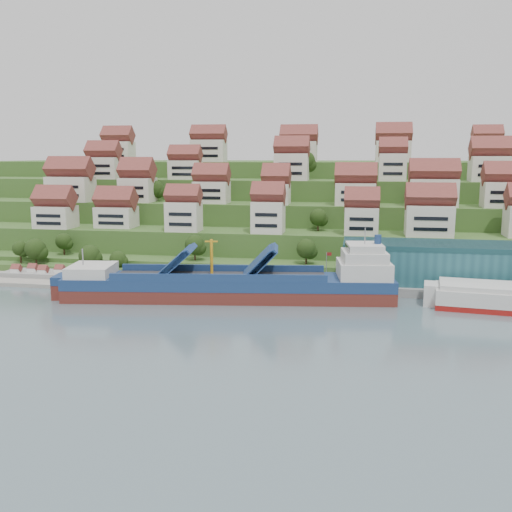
# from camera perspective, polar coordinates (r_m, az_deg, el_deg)

# --- Properties ---
(ground) EXTENTS (300.00, 300.00, 0.00)m
(ground) POSITION_cam_1_polar(r_m,az_deg,el_deg) (135.02, -0.92, -4.38)
(ground) COLOR slate
(ground) RESTS_ON ground
(quay) EXTENTS (180.00, 14.00, 2.20)m
(quay) POSITION_cam_1_polar(r_m,az_deg,el_deg) (147.04, 7.89, -2.83)
(quay) COLOR gray
(quay) RESTS_ON ground
(pebble_beach) EXTENTS (45.00, 20.00, 1.00)m
(pebble_beach) POSITION_cam_1_polar(r_m,az_deg,el_deg) (166.45, -20.09, -2.05)
(pebble_beach) COLOR gray
(pebble_beach) RESTS_ON ground
(hillside) EXTENTS (260.00, 128.00, 31.00)m
(hillside) POSITION_cam_1_polar(r_m,az_deg,el_deg) (234.33, 3.95, 4.43)
(hillside) COLOR #2D4C1E
(hillside) RESTS_ON ground
(hillside_village) EXTENTS (157.41, 63.96, 28.29)m
(hillside_village) POSITION_cam_1_polar(r_m,az_deg,el_deg) (190.16, 2.82, 7.20)
(hillside_village) COLOR silver
(hillside_village) RESTS_ON ground
(hillside_trees) EXTENTS (119.91, 62.70, 32.55)m
(hillside_trees) POSITION_cam_1_polar(r_m,az_deg,el_deg) (178.36, -4.14, 4.51)
(hillside_trees) COLOR #233C14
(hillside_trees) RESTS_ON ground
(warehouse) EXTENTS (60.00, 15.00, 10.00)m
(warehouse) POSITION_cam_1_polar(r_m,az_deg,el_deg) (150.09, 20.28, -0.72)
(warehouse) COLOR #245A64
(warehouse) RESTS_ON quay
(flagpole) EXTENTS (1.28, 0.16, 8.00)m
(flagpole) POSITION_cam_1_polar(r_m,az_deg,el_deg) (141.04, 7.10, -0.96)
(flagpole) COLOR gray
(flagpole) RESTS_ON quay
(beach_huts) EXTENTS (14.40, 3.70, 2.20)m
(beach_huts) POSITION_cam_1_polar(r_m,az_deg,el_deg) (166.10, -20.94, -1.56)
(beach_huts) COLOR white
(beach_huts) RESTS_ON pebble_beach
(cargo_ship) EXTENTS (77.94, 22.40, 17.07)m
(cargo_ship) POSITION_cam_1_polar(r_m,az_deg,el_deg) (134.60, -1.84, -3.00)
(cargo_ship) COLOR #5C221C
(cargo_ship) RESTS_ON ground
(second_ship) EXTENTS (31.81, 14.84, 8.91)m
(second_ship) POSITION_cam_1_polar(r_m,az_deg,el_deg) (137.54, 24.20, -3.86)
(second_ship) COLOR maroon
(second_ship) RESTS_ON ground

